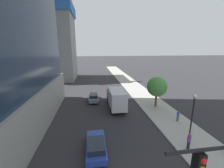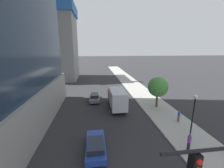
# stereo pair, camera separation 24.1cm
# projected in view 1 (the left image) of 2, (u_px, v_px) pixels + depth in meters

# --- Properties ---
(sidewalk) EXTENTS (5.33, 120.00, 0.15)m
(sidewalk) POSITION_uv_depth(u_px,v_px,m) (160.00, 111.00, 23.75)
(sidewalk) COLOR #9E9B93
(sidewalk) RESTS_ON ground
(construction_building) EXTENTS (16.69, 13.97, 32.39)m
(construction_building) POSITION_uv_depth(u_px,v_px,m) (48.00, 39.00, 45.65)
(construction_building) COLOR gray
(construction_building) RESTS_ON ground
(street_lamp) EXTENTS (0.44, 0.44, 4.99)m
(street_lamp) POSITION_uv_depth(u_px,v_px,m) (193.00, 109.00, 16.09)
(street_lamp) COLOR black
(street_lamp) RESTS_ON sidewalk
(street_tree) EXTENTS (3.36, 3.36, 5.25)m
(street_tree) POSITION_uv_depth(u_px,v_px,m) (157.00, 87.00, 24.41)
(street_tree) COLOR brown
(street_tree) RESTS_ON sidewalk
(car_gray) EXTENTS (1.85, 4.64, 1.43)m
(car_gray) POSITION_uv_depth(u_px,v_px,m) (94.00, 97.00, 28.18)
(car_gray) COLOR slate
(car_gray) RESTS_ON ground
(car_blue) EXTENTS (1.86, 4.75, 1.44)m
(car_blue) POSITION_uv_depth(u_px,v_px,m) (96.00, 146.00, 14.13)
(car_blue) COLOR #233D9E
(car_blue) RESTS_ON ground
(box_truck) EXTENTS (2.42, 7.31, 3.39)m
(box_truck) POSITION_uv_depth(u_px,v_px,m) (116.00, 98.00, 24.58)
(box_truck) COLOR #B21E1E
(box_truck) RESTS_ON ground
(pedestrian_blue_shirt) EXTENTS (0.34, 0.34, 1.58)m
(pedestrian_blue_shirt) POSITION_uv_depth(u_px,v_px,m) (178.00, 116.00, 20.03)
(pedestrian_blue_shirt) COLOR brown
(pedestrian_blue_shirt) RESTS_ON sidewalk
(pedestrian_purple_shirt) EXTENTS (0.34, 0.34, 1.76)m
(pedestrian_purple_shirt) POSITION_uv_depth(u_px,v_px,m) (189.00, 141.00, 14.35)
(pedestrian_purple_shirt) COLOR black
(pedestrian_purple_shirt) RESTS_ON sidewalk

